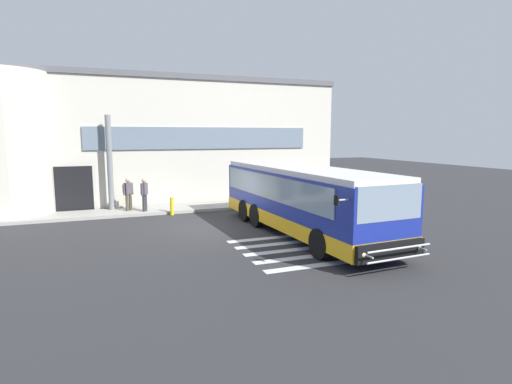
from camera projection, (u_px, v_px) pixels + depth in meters
ground_plane at (216, 228)px, 17.44m from camera, size 80.00×90.00×0.02m
bay_paint_stripes at (303, 249)px, 14.28m from camera, size 4.40×3.96×0.01m
terminal_building at (159, 140)px, 27.38m from camera, size 20.35×13.80×7.29m
boarding_curb at (192, 208)px, 21.86m from camera, size 22.55×2.00×0.15m
entry_support_column at (110, 163)px, 20.63m from camera, size 0.28×0.28×4.83m
bus_main_foreground at (302, 201)px, 16.32m from camera, size 3.04×10.68×2.70m
passenger_near_column at (128, 192)px, 20.58m from camera, size 0.52×0.50×1.68m
passenger_by_doorway at (144, 193)px, 20.42m from camera, size 0.39×0.52×1.68m
safety_bollard_yellow at (172, 206)px, 20.26m from camera, size 0.18×0.18×0.90m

